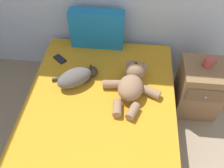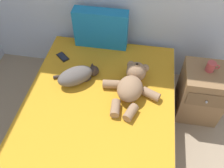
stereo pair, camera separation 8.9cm
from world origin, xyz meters
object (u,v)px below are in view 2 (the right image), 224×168
(teddy_bear, at_px, (132,84))
(nightstand, at_px, (201,93))
(bed, at_px, (97,128))
(cell_phone, at_px, (63,57))
(cat, at_px, (77,75))
(mug, at_px, (211,67))
(patterned_cushion, at_px, (101,29))

(teddy_bear, bearing_deg, nightstand, 18.63)
(bed, relative_size, nightstand, 3.31)
(cell_phone, height_order, nightstand, nightstand)
(bed, relative_size, cat, 4.65)
(bed, xyz_separation_m, cell_phone, (-0.49, 0.63, 0.25))
(teddy_bear, distance_m, cell_phone, 0.83)
(bed, relative_size, mug, 16.64)
(nightstand, bearing_deg, cat, -170.67)
(cat, xyz_separation_m, mug, (1.21, 0.23, 0.09))
(teddy_bear, relative_size, mug, 5.18)
(teddy_bear, relative_size, cell_phone, 3.91)
(patterned_cushion, xyz_separation_m, teddy_bear, (0.40, -0.60, -0.12))
(nightstand, distance_m, mug, 0.35)
(cat, distance_m, teddy_bear, 0.52)
(patterned_cushion, xyz_separation_m, cat, (-0.12, -0.57, -0.14))
(bed, bearing_deg, nightstand, 28.98)
(cat, bearing_deg, teddy_bear, -3.95)
(cat, distance_m, cell_phone, 0.39)
(patterned_cushion, bearing_deg, mug, -17.24)
(cat, relative_size, nightstand, 0.71)
(cat, height_order, nightstand, cat)
(nightstand, bearing_deg, patterned_cushion, 161.43)
(patterned_cushion, xyz_separation_m, mug, (1.09, -0.34, -0.05))
(bed, height_order, patterned_cushion, patterned_cushion)
(teddy_bear, xyz_separation_m, cell_phone, (-0.76, 0.33, -0.08))
(cat, height_order, mug, mug)
(mug, bearing_deg, nightstand, -87.05)
(cat, relative_size, cell_phone, 2.70)
(bed, xyz_separation_m, cat, (-0.25, 0.34, 0.32))
(bed, distance_m, cell_phone, 0.83)
(cat, bearing_deg, mug, 10.65)
(cell_phone, bearing_deg, patterned_cushion, 37.12)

